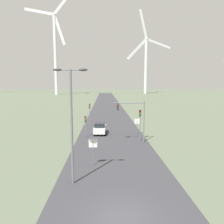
# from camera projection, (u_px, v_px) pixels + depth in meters

# --- Properties ---
(ground_plane) EXTENTS (600.00, 600.00, 0.00)m
(ground_plane) POSITION_uv_depth(u_px,v_px,m) (122.00, 217.00, 13.19)
(ground_plane) COLOR #5B6651
(road_surface) EXTENTS (10.00, 240.00, 0.01)m
(road_surface) POSITION_uv_depth(u_px,v_px,m) (108.00, 112.00, 60.74)
(road_surface) COLOR #38383D
(road_surface) RESTS_ON ground
(streetlamp) EXTENTS (2.62, 0.32, 9.11)m
(streetlamp) POSITION_uv_depth(u_px,v_px,m) (71.00, 113.00, 16.83)
(streetlamp) COLOR slate
(streetlamp) RESTS_ON ground
(stop_sign_near) EXTENTS (0.81, 0.07, 2.64)m
(stop_sign_near) POSITION_uv_depth(u_px,v_px,m) (93.00, 147.00, 21.16)
(stop_sign_near) COLOR slate
(stop_sign_near) RESTS_ON ground
(stop_sign_far) EXTENTS (0.81, 0.07, 2.55)m
(stop_sign_far) POSITION_uv_depth(u_px,v_px,m) (137.00, 124.00, 33.91)
(stop_sign_far) COLOR slate
(stop_sign_far) RESTS_ON ground
(traffic_light_post_near_left) EXTENTS (0.28, 0.34, 3.20)m
(traffic_light_post_near_left) POSITION_uv_depth(u_px,v_px,m) (85.00, 122.00, 32.37)
(traffic_light_post_near_left) COLOR slate
(traffic_light_post_near_left) RESTS_ON ground
(traffic_light_post_near_right) EXTENTS (0.28, 0.34, 4.33)m
(traffic_light_post_near_right) POSITION_uv_depth(u_px,v_px,m) (140.00, 118.00, 30.39)
(traffic_light_post_near_right) COLOR slate
(traffic_light_post_near_right) RESTS_ON ground
(traffic_light_post_mid_left) EXTENTS (0.28, 0.34, 4.22)m
(traffic_light_post_mid_left) POSITION_uv_depth(u_px,v_px,m) (90.00, 110.00, 41.07)
(traffic_light_post_mid_left) COLOR slate
(traffic_light_post_mid_left) RESTS_ON ground
(traffic_light_mast_overhead) EXTENTS (4.28, 0.35, 5.63)m
(traffic_light_mast_overhead) POSITION_uv_depth(u_px,v_px,m) (133.00, 113.00, 29.43)
(traffic_light_mast_overhead) COLOR slate
(traffic_light_mast_overhead) RESTS_ON ground
(car_approaching) EXTENTS (2.00, 4.19, 1.83)m
(car_approaching) POSITION_uv_depth(u_px,v_px,m) (100.00, 128.00, 34.78)
(car_approaching) COLOR white
(car_approaching) RESTS_ON ground
(wind_turbine_left) EXTENTS (35.27, 5.47, 70.49)m
(wind_turbine_left) POSITION_uv_depth(u_px,v_px,m) (55.00, 47.00, 149.93)
(wind_turbine_left) COLOR silver
(wind_turbine_left) RESTS_ON ground
(wind_turbine_center) EXTENTS (35.98, 10.84, 62.61)m
(wind_turbine_center) POSITION_uv_depth(u_px,v_px,m) (146.00, 59.00, 167.82)
(wind_turbine_center) COLOR silver
(wind_turbine_center) RESTS_ON ground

